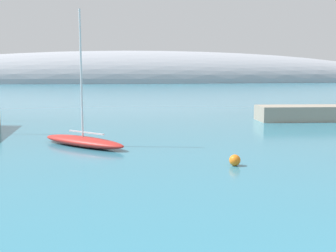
% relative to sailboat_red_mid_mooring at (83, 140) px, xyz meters
% --- Properties ---
extents(distant_ridge, '(333.26, 57.10, 36.93)m').
position_rel_sailboat_red_mid_mooring_xyz_m(distant_ridge, '(38.24, 209.81, -0.47)').
color(distant_ridge, '#999EA8').
rests_on(distant_ridge, ground).
extents(sailboat_red_mid_mooring, '(7.03, 7.31, 10.30)m').
position_rel_sailboat_red_mid_mooring_xyz_m(sailboat_red_mid_mooring, '(0.00, 0.00, 0.00)').
color(sailboat_red_mid_mooring, red).
rests_on(sailboat_red_mid_mooring, water).
extents(mooring_buoy_orange, '(0.69, 0.69, 0.69)m').
position_rel_sailboat_red_mid_mooring_xyz_m(mooring_buoy_orange, '(9.12, -8.58, -0.12)').
color(mooring_buoy_orange, orange).
rests_on(mooring_buoy_orange, water).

